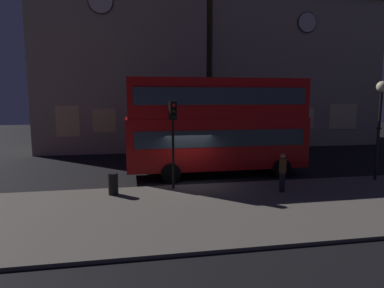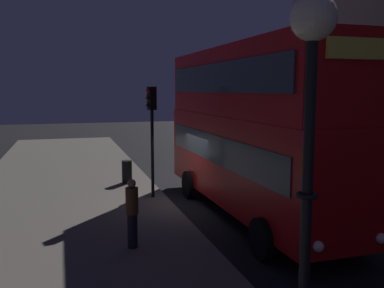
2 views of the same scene
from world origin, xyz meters
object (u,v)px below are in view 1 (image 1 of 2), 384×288
at_px(double_decker_bus, 217,122).
at_px(street_lamp, 381,104).
at_px(litter_bin, 113,184).
at_px(traffic_light_near_kerb, 173,127).
at_px(pedestrian, 282,172).

xyz_separation_m(double_decker_bus, street_lamp, (7.97, -2.93, 1.05)).
distance_m(double_decker_bus, litter_bin, 6.96).
bearing_deg(traffic_light_near_kerb, double_decker_bus, 31.27).
distance_m(traffic_light_near_kerb, litter_bin, 3.79).
bearing_deg(traffic_light_near_kerb, litter_bin, 178.67).
bearing_deg(pedestrian, double_decker_bus, -152.27).
xyz_separation_m(double_decker_bus, pedestrian, (2.05, -4.23, -2.02)).
bearing_deg(street_lamp, litter_bin, -178.53).
relative_size(double_decker_bus, street_lamp, 1.99).
relative_size(double_decker_bus, litter_bin, 10.52).
relative_size(traffic_light_near_kerb, pedestrian, 2.31).
relative_size(street_lamp, pedestrian, 2.88).
relative_size(traffic_light_near_kerb, litter_bin, 4.25).
bearing_deg(double_decker_bus, street_lamp, -20.69).
bearing_deg(street_lamp, traffic_light_near_kerb, 178.88).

